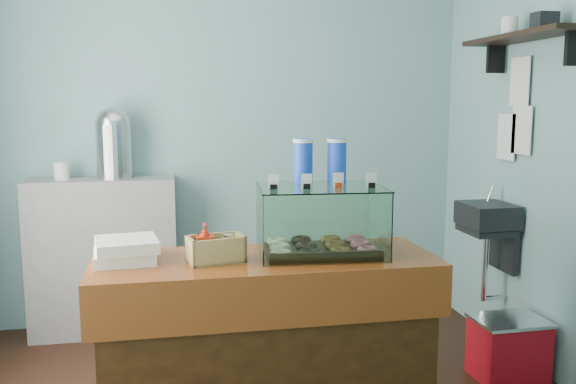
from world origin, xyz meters
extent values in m
cube|color=#78AEAF|center=(0.00, 1.50, 1.40)|extent=(3.50, 0.04, 2.80)
cube|color=#78AEAF|center=(0.00, -1.50, 1.40)|extent=(3.50, 0.04, 2.80)
cube|color=#78AEAF|center=(1.75, 0.00, 1.40)|extent=(0.04, 3.00, 2.80)
cube|color=black|center=(1.58, 0.55, 0.90)|extent=(0.30, 0.35, 0.15)
cube|color=black|center=(1.71, 0.55, 0.70)|extent=(0.04, 0.30, 0.35)
cylinder|color=silver|center=(1.65, 0.65, 1.02)|extent=(0.02, 0.02, 0.12)
cylinder|color=silver|center=(1.58, 0.55, 0.55)|extent=(0.04, 0.04, 0.45)
cube|color=black|center=(1.60, 0.30, 2.00)|extent=(0.25, 1.00, 0.03)
cube|color=black|center=(1.67, -0.10, 1.90)|extent=(0.12, 0.03, 0.18)
cube|color=black|center=(1.67, 0.70, 1.90)|extent=(0.12, 0.03, 0.18)
cube|color=white|center=(1.73, 0.45, 1.45)|extent=(0.01, 0.21, 0.30)
cube|color=white|center=(1.73, 0.62, 1.40)|extent=(0.01, 0.21, 0.30)
cube|color=white|center=(1.73, 0.50, 1.75)|extent=(0.01, 0.21, 0.30)
cube|color=#46270D|center=(0.00, -0.25, 0.42)|extent=(1.50, 0.56, 0.84)
cube|color=#4B1B0A|center=(0.00, -0.25, 0.87)|extent=(1.60, 0.60, 0.06)
cube|color=#4B1B0A|center=(0.00, -0.53, 0.75)|extent=(1.60, 0.04, 0.18)
cube|color=#939396|center=(-0.90, 1.32, 0.55)|extent=(1.00, 0.32, 1.10)
cube|color=#331F0F|center=(0.27, -0.22, 0.91)|extent=(0.55, 0.41, 0.02)
torus|color=silver|center=(0.06, -0.33, 0.94)|extent=(0.10, 0.10, 0.03)
torus|color=black|center=(0.20, -0.34, 0.94)|extent=(0.10, 0.10, 0.03)
torus|color=brown|center=(0.33, -0.35, 0.94)|extent=(0.10, 0.10, 0.03)
torus|color=#D56473|center=(0.46, -0.36, 0.94)|extent=(0.10, 0.10, 0.03)
torus|color=silver|center=(0.07, -0.20, 0.94)|extent=(0.10, 0.10, 0.03)
torus|color=black|center=(0.20, -0.21, 0.94)|extent=(0.10, 0.10, 0.03)
torus|color=brown|center=(0.34, -0.22, 0.94)|extent=(0.10, 0.10, 0.03)
torus|color=#D56473|center=(0.47, -0.23, 0.94)|extent=(0.10, 0.10, 0.03)
torus|color=silver|center=(0.08, -0.08, 0.94)|extent=(0.10, 0.10, 0.03)
torus|color=black|center=(0.21, -0.09, 0.94)|extent=(0.10, 0.10, 0.03)
torus|color=brown|center=(0.35, -0.10, 0.94)|extent=(0.10, 0.10, 0.03)
torus|color=#D56473|center=(0.48, -0.11, 0.94)|extent=(0.10, 0.10, 0.03)
cube|color=white|center=(0.26, -0.43, 1.06)|extent=(0.58, 0.05, 0.32)
cube|color=white|center=(0.29, 0.00, 1.06)|extent=(0.58, 0.05, 0.32)
cube|color=white|center=(-0.02, -0.20, 1.06)|extent=(0.04, 0.42, 0.32)
cube|color=white|center=(0.56, -0.24, 1.06)|extent=(0.04, 0.42, 0.32)
cube|color=white|center=(0.27, -0.22, 1.22)|extent=(0.63, 0.48, 0.01)
cube|color=white|center=(0.04, -0.25, 1.26)|extent=(0.05, 0.01, 0.07)
cube|color=black|center=(0.04, -0.25, 1.24)|extent=(0.03, 0.02, 0.02)
cube|color=white|center=(0.19, -0.26, 1.26)|extent=(0.05, 0.01, 0.07)
cube|color=black|center=(0.19, -0.26, 1.24)|extent=(0.03, 0.02, 0.02)
cube|color=white|center=(0.35, -0.27, 1.26)|extent=(0.05, 0.01, 0.07)
cube|color=red|center=(0.35, -0.27, 1.24)|extent=(0.03, 0.02, 0.02)
cube|color=white|center=(0.50, -0.28, 1.26)|extent=(0.05, 0.01, 0.07)
cube|color=black|center=(0.50, -0.28, 1.24)|extent=(0.03, 0.02, 0.02)
cylinder|color=blue|center=(0.22, -0.07, 1.33)|extent=(0.09, 0.09, 0.22)
cylinder|color=white|center=(0.22, -0.07, 1.43)|extent=(0.10, 0.10, 0.02)
cylinder|color=blue|center=(0.39, -0.08, 1.33)|extent=(0.09, 0.09, 0.22)
cylinder|color=white|center=(0.39, -0.08, 1.43)|extent=(0.10, 0.10, 0.02)
cube|color=tan|center=(-0.23, -0.28, 0.91)|extent=(0.28, 0.20, 0.01)
cube|color=tan|center=(-0.22, -0.35, 0.96)|extent=(0.25, 0.07, 0.12)
cube|color=tan|center=(-0.25, -0.22, 0.96)|extent=(0.25, 0.07, 0.12)
cube|color=tan|center=(-0.35, -0.31, 0.96)|extent=(0.04, 0.15, 0.12)
cube|color=tan|center=(-0.12, -0.26, 0.96)|extent=(0.04, 0.15, 0.12)
imported|color=red|center=(-0.28, -0.29, 1.00)|extent=(0.09, 0.09, 0.17)
cylinder|color=#308D26|center=(-0.18, -0.27, 0.96)|extent=(0.06, 0.06, 0.10)
cylinder|color=silver|center=(-0.18, -0.27, 1.02)|extent=(0.05, 0.05, 0.01)
cube|color=white|center=(-0.64, -0.20, 0.93)|extent=(0.29, 0.29, 0.05)
cube|color=white|center=(-0.63, -0.21, 0.98)|extent=(0.31, 0.31, 0.05)
cylinder|color=silver|center=(-0.80, 1.33, 1.10)|extent=(0.27, 0.27, 0.01)
cylinder|color=silver|center=(-0.80, 1.33, 1.29)|extent=(0.24, 0.24, 0.36)
sphere|color=silver|center=(-0.80, 1.33, 1.47)|extent=(0.24, 0.24, 0.24)
cube|color=red|center=(1.51, 0.11, 0.17)|extent=(0.40, 0.30, 0.35)
cube|color=silver|center=(1.51, 0.11, 0.36)|extent=(0.42, 0.32, 0.02)
camera|label=1|loc=(-0.43, -3.00, 1.62)|focal=38.00mm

